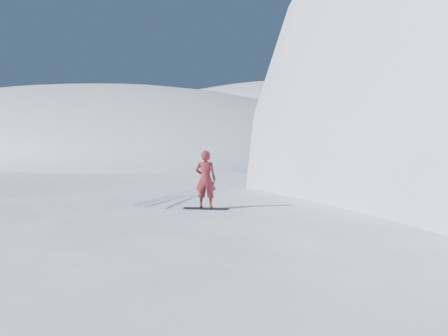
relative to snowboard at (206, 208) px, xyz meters
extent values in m
plane|color=white|center=(-0.47, -1.99, -2.41)|extent=(400.00, 400.00, 0.00)
ellipsoid|color=white|center=(0.53, 1.01, -2.41)|extent=(36.00, 28.00, 4.80)
ellipsoid|color=white|center=(-70.47, 58.01, -2.41)|extent=(120.00, 70.00, 28.00)
ellipsoid|color=white|center=(-40.47, 108.01, -2.41)|extent=(140.00, 90.00, 36.00)
ellipsoid|color=white|center=(-2.47, 4.01, -2.41)|extent=(7.00, 6.30, 1.00)
cube|color=black|center=(0.00, 0.00, 0.00)|extent=(1.30, 0.69, 0.02)
imported|color=maroon|center=(0.00, 0.00, 0.83)|extent=(0.70, 0.58, 1.64)
ellipsoid|color=white|center=(-52.33, 44.96, -2.41)|extent=(11.14, 8.91, 7.80)
cube|color=silver|center=(-2.81, 2.37, 0.01)|extent=(1.12, 5.92, 0.04)
cube|color=silver|center=(-2.33, 2.37, 0.01)|extent=(1.10, 5.92, 0.04)
cube|color=silver|center=(-2.01, 2.37, 0.01)|extent=(1.90, 5.73, 0.04)
camera|label=1|loc=(7.79, -11.72, 2.11)|focal=40.00mm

